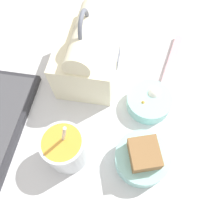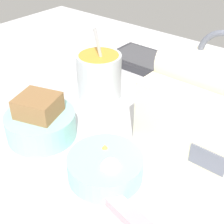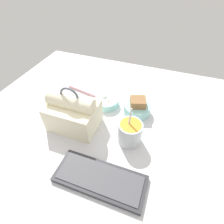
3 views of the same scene
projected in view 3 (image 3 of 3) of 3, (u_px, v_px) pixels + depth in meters
The scene contains 7 objects.
desk_surface at pixel (117, 121), 85.01cm from camera, with size 140.00×110.00×2.00cm.
keyboard at pixel (100, 179), 61.89cm from camera, with size 32.47×13.06×2.10cm.
lunch_bag at pixel (73, 113), 76.42cm from camera, with size 21.49×16.02×21.36cm.
soup_cup at pixel (130, 132), 71.62cm from camera, with size 9.90×9.90×16.86cm.
bento_bowl_sandwich at pixel (137, 108), 85.53cm from camera, with size 13.05×13.05×8.59cm.
bento_bowl_snacks at pixel (107, 102), 90.53cm from camera, with size 12.23×12.23×5.25cm.
chopstick_case at pixel (86, 92), 98.86cm from camera, with size 23.80×6.89×1.60cm.
Camera 3 is at (-17.55, 55.71, 62.96)cm, focal length 28.00 mm.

